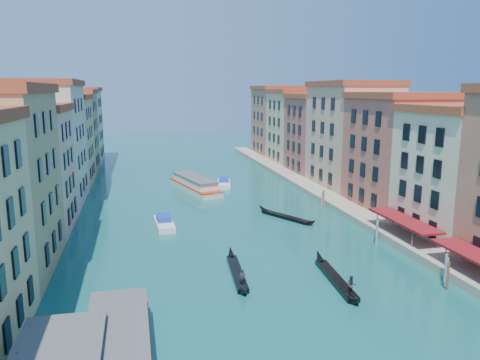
{
  "coord_description": "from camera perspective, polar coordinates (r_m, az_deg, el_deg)",
  "views": [
    {
      "loc": [
        -10.65,
        -12.62,
        19.3
      ],
      "look_at": [
        3.28,
        50.23,
        6.88
      ],
      "focal_mm": 35.0,
      "sensor_mm": 36.0,
      "label": 1
    }
  ],
  "objects": [
    {
      "name": "left_bank_palazzos",
      "position": [
        79.38,
        -23.58,
        3.06
      ],
      "size": [
        12.8,
        128.4,
        21.0
      ],
      "color": "beige",
      "rests_on": "ground"
    },
    {
      "name": "right_bank_palazzos",
      "position": [
        88.14,
        15.1,
        4.32
      ],
      "size": [
        12.8,
        128.4,
        21.0
      ],
      "color": "#A44636",
      "rests_on": "ground"
    },
    {
      "name": "quay",
      "position": [
        86.28,
        10.07,
        -1.84
      ],
      "size": [
        4.0,
        140.0,
        1.0
      ],
      "primitive_type": "cube",
      "color": "#A19982",
      "rests_on": "ground"
    },
    {
      "name": "mooring_poles_right",
      "position": [
        54.08,
        22.11,
        -9.36
      ],
      "size": [
        1.44,
        54.24,
        3.2
      ],
      "color": "brown",
      "rests_on": "ground"
    },
    {
      "name": "vaporetto_far",
      "position": [
        91.87,
        -5.55,
        -0.49
      ],
      "size": [
        8.52,
        18.43,
        2.67
      ],
      "rotation": [
        0.0,
        0.0,
        0.26
      ],
      "color": "silver",
      "rests_on": "ground"
    },
    {
      "name": "gondola_fore",
      "position": [
        50.44,
        -0.38,
        -11.06
      ],
      "size": [
        1.91,
        12.54,
        2.5
      ],
      "rotation": [
        0.0,
        0.0,
        -0.08
      ],
      "color": "black",
      "rests_on": "ground"
    },
    {
      "name": "gondola_right",
      "position": [
        49.5,
        11.69,
        -11.64
      ],
      "size": [
        2.02,
        13.25,
        2.64
      ],
      "rotation": [
        0.0,
        0.0,
        -0.08
      ],
      "color": "black",
      "rests_on": "ground"
    },
    {
      "name": "gondola_far",
      "position": [
        72.01,
        5.47,
        -4.38
      ],
      "size": [
        6.8,
        11.2,
        1.74
      ],
      "rotation": [
        0.0,
        0.0,
        0.51
      ],
      "color": "black",
      "rests_on": "ground"
    },
    {
      "name": "motorboat_mid",
      "position": [
        68.2,
        -9.22,
        -5.15
      ],
      "size": [
        2.73,
        7.51,
        1.53
      ],
      "rotation": [
        0.0,
        0.0,
        0.06
      ],
      "color": "white",
      "rests_on": "ground"
    },
    {
      "name": "motorboat_far",
      "position": [
        95.64,
        -1.97,
        -0.35
      ],
      "size": [
        3.72,
        8.01,
        1.6
      ],
      "rotation": [
        0.0,
        0.0,
        -0.17
      ],
      "color": "white",
      "rests_on": "ground"
    }
  ]
}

